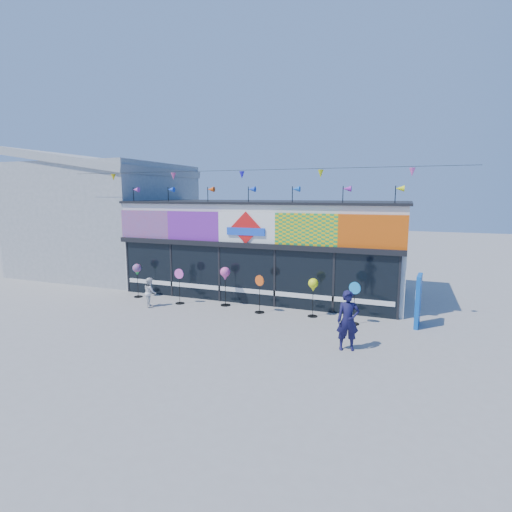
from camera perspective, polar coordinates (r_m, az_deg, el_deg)
The scene contains 12 objects.
ground at distance 13.39m, azimuth -6.97°, elevation -10.47°, with size 80.00×80.00×0.00m, color gray.
kite_shop at distance 18.25m, azimuth 1.61°, elevation 1.40°, with size 16.00×5.70×5.31m.
neighbour_building at distance 24.19m, azimuth -20.56°, elevation 5.44°, with size 8.18×7.20×6.87m.
blue_sign at distance 14.47m, azimuth 22.15°, elevation -5.92°, with size 0.22×0.89×1.77m.
spinner_0 at distance 17.85m, azimuth -16.63°, elevation -2.00°, with size 0.37×0.37×1.46m.
spinner_1 at distance 16.45m, azimuth -10.89°, elevation -4.14°, with size 0.40×0.37×1.44m.
spinner_2 at distance 15.84m, azimuth -4.43°, elevation -2.70°, with size 0.39×0.39×1.56m.
spinner_3 at distance 14.95m, azimuth 0.50°, elevation -5.31°, with size 0.39×0.37×1.44m.
spinner_4 at distance 14.53m, azimuth 8.17°, elevation -4.28°, with size 0.36×0.36×1.42m.
spinner_5 at distance 14.05m, azimuth 13.87°, elevation -6.41°, with size 0.40×0.38×1.48m.
adult_man at distance 11.75m, azimuth 13.00°, elevation -8.98°, with size 0.63×0.41×1.73m, color #14133B.
child at distance 16.37m, azimuth -14.88°, elevation -5.00°, with size 0.56×0.32×1.16m, color silver.
Camera 1 is at (5.95, -11.15, 4.43)m, focal length 28.00 mm.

